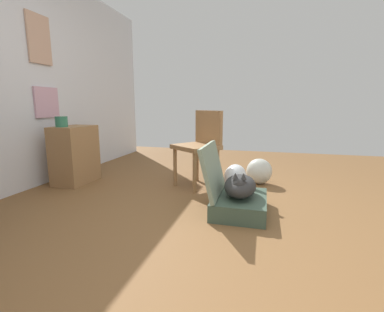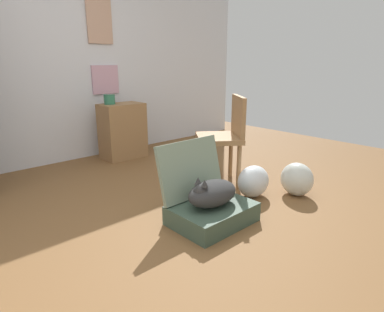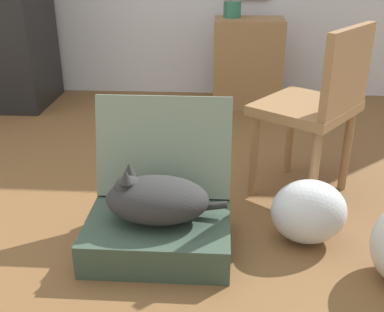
{
  "view_description": "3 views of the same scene",
  "coord_description": "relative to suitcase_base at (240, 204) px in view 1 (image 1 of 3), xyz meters",
  "views": [
    {
      "loc": [
        -2.04,
        -0.42,
        0.96
      ],
      "look_at": [
        0.48,
        0.25,
        0.48
      ],
      "focal_mm": 25.49,
      "sensor_mm": 36.0,
      "label": 1
    },
    {
      "loc": [
        -1.35,
        -1.85,
        1.22
      ],
      "look_at": [
        0.52,
        0.19,
        0.43
      ],
      "focal_mm": 30.62,
      "sensor_mm": 36.0,
      "label": 2
    },
    {
      "loc": [
        0.61,
        -1.97,
        1.24
      ],
      "look_at": [
        0.48,
        -0.04,
        0.37
      ],
      "focal_mm": 44.13,
      "sensor_mm": 36.0,
      "label": 3
    }
  ],
  "objects": [
    {
      "name": "vase_tall",
      "position": [
        0.33,
        2.13,
        0.7
      ],
      "size": [
        0.14,
        0.14,
        0.12
      ],
      "primitive_type": "cylinder",
      "color": "#2D7051",
      "rests_on": "side_table"
    },
    {
      "name": "ground_plane",
      "position": [
        -0.35,
        0.23,
        -0.08
      ],
      "size": [
        7.68,
        7.68,
        0.0
      ],
      "primitive_type": "plane",
      "color": "brown",
      "rests_on": "ground"
    },
    {
      "name": "plastic_bag_white",
      "position": [
        0.66,
        0.11,
        0.07
      ],
      "size": [
        0.34,
        0.26,
        0.3
      ],
      "primitive_type": "ellipsoid",
      "color": "silver",
      "rests_on": "ground"
    },
    {
      "name": "side_table",
      "position": [
        0.47,
        2.08,
        0.28
      ],
      "size": [
        0.55,
        0.35,
        0.71
      ],
      "primitive_type": "cube",
      "color": "olive",
      "rests_on": "ground"
    },
    {
      "name": "cat",
      "position": [
        -0.01,
        0.0,
        0.18
      ],
      "size": [
        0.52,
        0.28,
        0.25
      ],
      "color": "#2D2D2D",
      "rests_on": "suitcase_base"
    },
    {
      "name": "chair",
      "position": [
        0.74,
        0.54,
        0.44
      ],
      "size": [
        0.63,
        0.63,
        0.9
      ],
      "rotation": [
        0.0,
        0.0,
        -2.21
      ],
      "color": "olive",
      "rests_on": "ground"
    },
    {
      "name": "suitcase_base",
      "position": [
        0.0,
        0.0,
        0.0
      ],
      "size": [
        0.62,
        0.47,
        0.15
      ],
      "primitive_type": "cube",
      "color": "#384C3D",
      "rests_on": "ground"
    },
    {
      "name": "plastic_bag_clear",
      "position": [
        0.99,
        -0.15,
        0.08
      ],
      "size": [
        0.26,
        0.31,
        0.32
      ],
      "primitive_type": "ellipsoid",
      "color": "silver",
      "rests_on": "ground"
    },
    {
      "name": "suitcase_lid",
      "position": [
        0.0,
        0.25,
        0.31
      ],
      "size": [
        0.62,
        0.15,
        0.47
      ],
      "primitive_type": "cube",
      "rotation": [
        1.32,
        0.0,
        0.0
      ],
      "color": "gray",
      "rests_on": "suitcase_base"
    }
  ]
}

